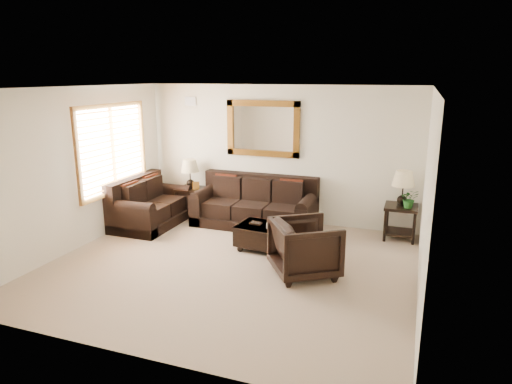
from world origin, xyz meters
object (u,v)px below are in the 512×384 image
at_px(end_table_left, 190,179).
at_px(armchair, 305,245).
at_px(loveseat, 149,207).
at_px(sofa, 255,208).
at_px(coffee_table, 273,236).
at_px(end_table_right, 402,195).

relative_size(end_table_left, armchair, 1.30).
bearing_deg(armchair, loveseat, 36.42).
xyz_separation_m(sofa, armchair, (1.48, -1.94, 0.11)).
relative_size(sofa, armchair, 2.57).
distance_m(sofa, end_table_left, 1.56).
relative_size(sofa, coffee_table, 1.82).
height_order(end_table_left, coffee_table, end_table_left).
bearing_deg(end_table_left, end_table_right, -0.18).
bearing_deg(coffee_table, sofa, 128.76).
bearing_deg(coffee_table, armchair, -39.27).
height_order(sofa, end_table_right, end_table_right).
xyz_separation_m(sofa, coffee_table, (0.75, -1.19, -0.09)).
height_order(end_table_left, armchair, end_table_left).
height_order(loveseat, coffee_table, loveseat).
height_order(sofa, end_table_left, end_table_left).
xyz_separation_m(end_table_left, coffee_table, (2.24, -1.34, -0.52)).
xyz_separation_m(end_table_left, armchair, (2.97, -2.09, -0.32)).
relative_size(loveseat, end_table_left, 1.40).
bearing_deg(armchair, end_table_right, -64.45).
bearing_deg(coffee_table, end_table_left, 155.68).
xyz_separation_m(sofa, end_table_right, (2.72, 0.14, 0.47)).
relative_size(loveseat, armchair, 1.82).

